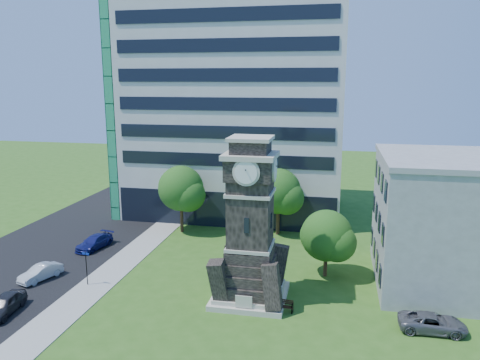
% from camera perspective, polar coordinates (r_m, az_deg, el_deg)
% --- Properties ---
extents(ground, '(160.00, 160.00, 0.00)m').
position_cam_1_polar(ground, '(35.23, -4.36, -15.13)').
color(ground, '#2D5718').
rests_on(ground, ground).
extents(sidewalk, '(3.00, 70.00, 0.06)m').
position_cam_1_polar(sidewalk, '(42.72, -15.00, -10.43)').
color(sidewalk, gray).
rests_on(sidewalk, ground).
extents(street, '(14.00, 80.00, 0.02)m').
position_cam_1_polar(street, '(47.01, -24.42, -9.05)').
color(street, black).
rests_on(street, ground).
extents(clock_tower, '(5.40, 5.40, 12.22)m').
position_cam_1_polar(clock_tower, '(34.33, 1.27, -6.28)').
color(clock_tower, beige).
rests_on(clock_tower, ground).
extents(office_tall, '(26.20, 15.11, 28.60)m').
position_cam_1_polar(office_tall, '(57.21, -0.48, 10.23)').
color(office_tall, silver).
rests_on(office_tall, ground).
extents(office_low, '(15.20, 12.20, 10.40)m').
position_cam_1_polar(office_low, '(41.10, 26.99, -4.63)').
color(office_low, '#9FA1A4').
rests_on(office_low, ground).
extents(car_street_south, '(2.09, 4.13, 1.35)m').
position_cam_1_polar(car_street_south, '(37.77, -26.80, -13.39)').
color(car_street_south, '#222228').
rests_on(car_street_south, ground).
extents(car_street_mid, '(2.40, 3.88, 1.21)m').
position_cam_1_polar(car_street_mid, '(42.45, -23.13, -10.34)').
color(car_street_mid, '#B5B9BE').
rests_on(car_street_mid, ground).
extents(car_street_north, '(2.55, 4.56, 1.25)m').
position_cam_1_polar(car_street_north, '(48.05, -17.34, -7.26)').
color(car_street_north, navy).
rests_on(car_street_north, ground).
extents(car_east_lot, '(4.34, 2.04, 1.20)m').
position_cam_1_polar(car_east_lot, '(34.26, 22.41, -15.79)').
color(car_east_lot, '#57575D').
rests_on(car_east_lot, ground).
extents(park_bench, '(1.76, 0.47, 0.91)m').
position_cam_1_polar(park_bench, '(34.42, 5.01, -14.94)').
color(park_bench, black).
rests_on(park_bench, ground).
extents(street_sign, '(0.68, 0.07, 2.84)m').
position_cam_1_polar(street_sign, '(39.63, -18.23, -9.73)').
color(street_sign, black).
rests_on(street_sign, ground).
extents(tree_nw, '(5.32, 4.84, 7.25)m').
position_cam_1_polar(tree_nw, '(50.04, -7.14, -1.23)').
color(tree_nw, '#332114').
rests_on(tree_nw, ground).
extents(tree_nc, '(5.58, 5.08, 6.65)m').
position_cam_1_polar(tree_nc, '(51.60, 1.10, -1.51)').
color(tree_nc, '#332114').
rests_on(tree_nc, ground).
extents(tree_ne, '(5.26, 4.78, 7.09)m').
position_cam_1_polar(tree_ne, '(49.12, 4.76, -1.59)').
color(tree_ne, '#332114').
rests_on(tree_ne, ground).
extents(tree_east, '(4.69, 4.27, 5.68)m').
position_cam_1_polar(tree_east, '(39.49, 10.58, -6.86)').
color(tree_east, '#332114').
rests_on(tree_east, ground).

